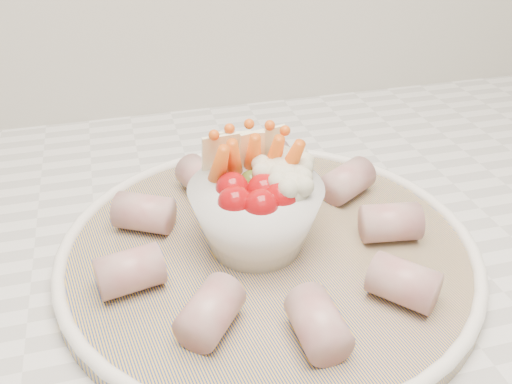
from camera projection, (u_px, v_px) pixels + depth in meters
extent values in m
cube|color=silver|center=(99.00, 265.00, 0.56)|extent=(2.04, 0.62, 0.04)
cylinder|color=navy|center=(268.00, 253.00, 0.53)|extent=(0.44, 0.44, 0.01)
torus|color=white|center=(268.00, 246.00, 0.52)|extent=(0.38, 0.38, 0.01)
sphere|color=#A60A0E|center=(235.00, 202.00, 0.47)|extent=(0.03, 0.03, 0.03)
sphere|color=#A60A0E|center=(261.00, 206.00, 0.47)|extent=(0.03, 0.03, 0.03)
sphere|color=#A60A0E|center=(281.00, 197.00, 0.48)|extent=(0.03, 0.03, 0.03)
sphere|color=#A60A0E|center=(232.00, 188.00, 0.49)|extent=(0.03, 0.03, 0.03)
sphere|color=#A60A0E|center=(264.00, 190.00, 0.49)|extent=(0.03, 0.03, 0.03)
sphere|color=#A60A0E|center=(283.00, 186.00, 0.50)|extent=(0.03, 0.03, 0.03)
sphere|color=#4C6421|center=(252.00, 182.00, 0.51)|extent=(0.02, 0.02, 0.02)
cone|color=#E55B15|center=(234.00, 165.00, 0.51)|extent=(0.03, 0.05, 0.07)
cone|color=#E55B15|center=(253.00, 160.00, 0.52)|extent=(0.02, 0.05, 0.07)
cone|color=#E55B15|center=(274.00, 161.00, 0.51)|extent=(0.02, 0.05, 0.07)
cone|color=#E55B15|center=(218.00, 172.00, 0.50)|extent=(0.03, 0.05, 0.07)
cone|color=#E55B15|center=(289.00, 167.00, 0.50)|extent=(0.04, 0.05, 0.07)
sphere|color=beige|center=(291.00, 178.00, 0.50)|extent=(0.03, 0.03, 0.03)
sphere|color=beige|center=(291.00, 191.00, 0.49)|extent=(0.03, 0.03, 0.03)
sphere|color=beige|center=(292.00, 168.00, 0.52)|extent=(0.03, 0.03, 0.03)
sphere|color=beige|center=(272.00, 177.00, 0.51)|extent=(0.03, 0.03, 0.03)
cube|color=#F5EFBE|center=(240.00, 154.00, 0.52)|extent=(0.05, 0.02, 0.05)
cube|color=#F5EFBE|center=(261.00, 152.00, 0.53)|extent=(0.05, 0.02, 0.05)
cube|color=#F5EFBE|center=(226.00, 157.00, 0.52)|extent=(0.05, 0.02, 0.05)
cylinder|color=#A1494D|center=(391.00, 222.00, 0.53)|extent=(0.06, 0.04, 0.04)
cylinder|color=#A1494D|center=(348.00, 181.00, 0.59)|extent=(0.06, 0.06, 0.04)
cylinder|color=#A1494D|center=(274.00, 162.00, 0.62)|extent=(0.05, 0.06, 0.04)
cylinder|color=#A1494D|center=(202.00, 179.00, 0.59)|extent=(0.05, 0.06, 0.04)
cylinder|color=#A1494D|center=(144.00, 213.00, 0.54)|extent=(0.06, 0.06, 0.04)
cylinder|color=#A1494D|center=(130.00, 271.00, 0.47)|extent=(0.06, 0.05, 0.04)
cylinder|color=#A1494D|center=(210.00, 312.00, 0.43)|extent=(0.06, 0.06, 0.04)
cylinder|color=#A1494D|center=(318.00, 324.00, 0.42)|extent=(0.04, 0.05, 0.04)
cylinder|color=#A1494D|center=(404.00, 283.00, 0.45)|extent=(0.06, 0.06, 0.04)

